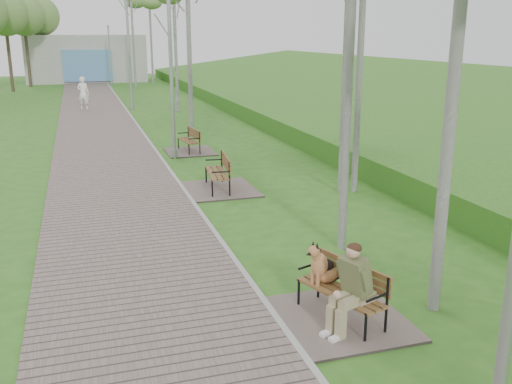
% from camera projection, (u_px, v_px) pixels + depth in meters
% --- Properties ---
extents(walkway, '(3.50, 67.00, 0.04)m').
position_uv_depth(walkway, '(100.00, 135.00, 23.50)').
color(walkway, '#685954').
rests_on(walkway, ground).
extents(kerb, '(0.10, 67.00, 0.05)m').
position_uv_depth(kerb, '(143.00, 133.00, 24.00)').
color(kerb, '#999993').
rests_on(kerb, ground).
extents(embankment, '(14.00, 70.00, 1.60)m').
position_uv_depth(embankment, '(412.00, 126.00, 26.07)').
color(embankment, '#48862A').
rests_on(embankment, ground).
extents(building_north, '(10.00, 5.20, 4.00)m').
position_uv_depth(building_north, '(86.00, 58.00, 50.17)').
color(building_north, '#9E9E99').
rests_on(building_north, ground).
extents(bench_main, '(1.75, 1.95, 1.53)m').
position_uv_depth(bench_main, '(339.00, 295.00, 8.18)').
color(bench_main, '#685954').
rests_on(bench_main, ground).
extents(bench_second, '(1.91, 2.12, 1.17)m').
position_uv_depth(bench_second, '(218.00, 182.00, 15.24)').
color(bench_second, '#685954').
rests_on(bench_second, ground).
extents(bench_third, '(1.67, 1.85, 1.02)m').
position_uv_depth(bench_third, '(189.00, 147.00, 20.17)').
color(bench_third, '#685954').
rests_on(bench_third, ground).
extents(lamp_post_near, '(0.17, 0.17, 4.44)m').
position_uv_depth(lamp_post_near, '(509.00, 315.00, 4.13)').
color(lamp_post_near, '#989A9F').
rests_on(lamp_post_near, ground).
extents(lamp_post_second, '(0.21, 0.21, 5.54)m').
position_uv_depth(lamp_post_second, '(172.00, 80.00, 18.58)').
color(lamp_post_second, '#989A9F').
rests_on(lamp_post_second, ground).
extents(lamp_post_third, '(0.22, 0.22, 5.75)m').
position_uv_depth(lamp_post_third, '(130.00, 60.00, 30.80)').
color(lamp_post_third, '#989A9F').
rests_on(lamp_post_third, ground).
extents(lamp_post_far, '(0.18, 0.18, 4.72)m').
position_uv_depth(lamp_post_far, '(110.00, 58.00, 45.59)').
color(lamp_post_far, '#989A9F').
rests_on(lamp_post_far, ground).
extents(pedestrian_near, '(0.78, 0.66, 1.81)m').
position_uv_depth(pedestrian_near, '(83.00, 93.00, 31.50)').
color(pedestrian_near, white).
rests_on(pedestrian_near, ground).
extents(birch_far_b, '(2.29, 2.29, 7.17)m').
position_uv_depth(birch_far_b, '(174.00, 2.00, 29.07)').
color(birch_far_b, silver).
rests_on(birch_far_b, ground).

